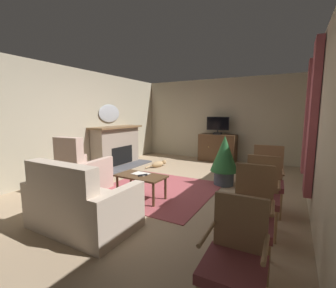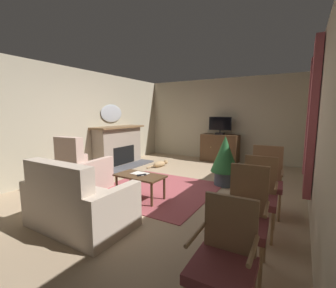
# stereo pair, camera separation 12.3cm
# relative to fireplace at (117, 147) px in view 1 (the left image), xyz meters

# --- Properties ---
(ground_plane) EXTENTS (5.72, 7.53, 0.04)m
(ground_plane) POSITION_rel_fireplace_xyz_m (2.28, -1.12, -0.58)
(ground_plane) COLOR tan
(wall_back) EXTENTS (5.72, 0.10, 2.66)m
(wall_back) POSITION_rel_fireplace_xyz_m (2.28, 2.40, 0.77)
(wall_back) COLOR #B2A88E
(wall_back) RESTS_ON ground_plane
(wall_left) EXTENTS (0.10, 7.53, 2.66)m
(wall_left) POSITION_rel_fireplace_xyz_m (-0.33, -1.12, 0.77)
(wall_left) COLOR #B2A88E
(wall_left) RESTS_ON ground_plane
(wall_right_with_window) EXTENTS (0.10, 7.53, 2.66)m
(wall_right_with_window) POSITION_rel_fireplace_xyz_m (4.89, -1.12, 0.77)
(wall_right_with_window) COLOR #BBB095
(wall_right_with_window) RESTS_ON ground_plane
(curtain_panel_near) EXTENTS (0.10, 0.44, 2.24)m
(curtain_panel_near) POSITION_rel_fireplace_xyz_m (4.78, -1.18, 0.91)
(curtain_panel_near) COLOR #A34C56
(curtain_panel_far) EXTENTS (0.10, 0.44, 2.24)m
(curtain_panel_far) POSITION_rel_fireplace_xyz_m (4.78, 0.32, 0.91)
(curtain_panel_far) COLOR #A34C56
(rug_central) EXTENTS (2.18, 2.19, 0.01)m
(rug_central) POSITION_rel_fireplace_xyz_m (2.20, -1.30, -0.55)
(rug_central) COLOR #9E474C
(rug_central) RESTS_ON ground_plane
(fireplace) EXTENTS (0.92, 1.78, 1.16)m
(fireplace) POSITION_rel_fireplace_xyz_m (0.00, 0.00, 0.00)
(fireplace) COLOR #4C4C51
(fireplace) RESTS_ON ground_plane
(wall_mirror_oval) EXTENTS (0.06, 0.85, 0.53)m
(wall_mirror_oval) POSITION_rel_fireplace_xyz_m (-0.25, 0.00, 0.98)
(wall_mirror_oval) COLOR #B2B7BF
(tv_cabinet) EXTENTS (1.16, 0.55, 0.87)m
(tv_cabinet) POSITION_rel_fireplace_xyz_m (2.43, 2.05, -0.14)
(tv_cabinet) COLOR #352315
(tv_cabinet) RESTS_ON ground_plane
(television) EXTENTS (0.72, 0.20, 0.56)m
(television) POSITION_rel_fireplace_xyz_m (2.43, 1.99, 0.61)
(television) COLOR black
(television) RESTS_ON tv_cabinet
(coffee_table) EXTENTS (0.92, 0.51, 0.44)m
(coffee_table) POSITION_rel_fireplace_xyz_m (2.19, -1.85, -0.17)
(coffee_table) COLOR #4C331E
(coffee_table) RESTS_ON ground_plane
(tv_remote) EXTENTS (0.13, 0.17, 0.02)m
(tv_remote) POSITION_rel_fireplace_xyz_m (2.23, -1.86, -0.10)
(tv_remote) COLOR black
(tv_remote) RESTS_ON coffee_table
(folded_newspaper) EXTENTS (0.31, 0.24, 0.01)m
(folded_newspaper) POSITION_rel_fireplace_xyz_m (2.13, -1.77, -0.11)
(folded_newspaper) COLOR silver
(folded_newspaper) RESTS_ON coffee_table
(sofa_floral) EXTENTS (1.42, 0.87, 0.95)m
(sofa_floral) POSITION_rel_fireplace_xyz_m (2.09, -3.11, -0.23)
(sofa_floral) COLOR #C6B29E
(sofa_floral) RESTS_ON ground_plane
(armchair_angled_to_table) EXTENTS (0.91, 0.93, 1.12)m
(armchair_angled_to_table) POSITION_rel_fireplace_xyz_m (0.90, -2.08, -0.21)
(armchair_angled_to_table) COLOR #BC9E8E
(armchair_angled_to_table) RESTS_ON ground_plane
(side_chair_nearest_door) EXTENTS (0.45, 0.46, 0.93)m
(side_chair_nearest_door) POSITION_rel_fireplace_xyz_m (4.22, -3.51, -0.05)
(side_chair_nearest_door) COLOR brown
(side_chair_nearest_door) RESTS_ON ground_plane
(side_chair_tucked_against_wall) EXTENTS (0.44, 0.48, 1.03)m
(side_chair_tucked_against_wall) POSITION_rel_fireplace_xyz_m (4.22, -2.77, -0.03)
(side_chair_tucked_against_wall) COLOR brown
(side_chair_tucked_against_wall) RESTS_ON ground_plane
(side_chair_beside_plant) EXTENTS (0.47, 0.47, 0.99)m
(side_chair_beside_plant) POSITION_rel_fireplace_xyz_m (4.22, -1.99, -0.03)
(side_chair_beside_plant) COLOR brown
(side_chair_beside_plant) RESTS_ON ground_plane
(side_chair_far_end) EXTENTS (0.51, 0.51, 1.04)m
(side_chair_far_end) POSITION_rel_fireplace_xyz_m (4.22, -1.28, -0.02)
(side_chair_far_end) COLOR brown
(side_chair_far_end) RESTS_ON ground_plane
(potted_plant_tall_palm_by_window) EXTENTS (0.59, 0.59, 1.08)m
(potted_plant_tall_palm_by_window) POSITION_rel_fireplace_xyz_m (3.28, -0.31, 0.04)
(potted_plant_tall_palm_by_window) COLOR #3D4C5B
(potted_plant_tall_palm_by_window) RESTS_ON ground_plane
(cat) EXTENTS (0.34, 0.67, 0.19)m
(cat) POSITION_rel_fireplace_xyz_m (1.19, 0.41, -0.47)
(cat) COLOR tan
(cat) RESTS_ON ground_plane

